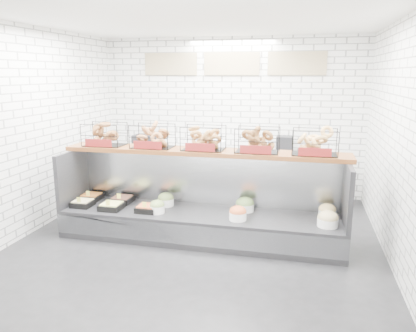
# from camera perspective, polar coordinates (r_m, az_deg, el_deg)

# --- Properties ---
(ground) EXTENTS (5.50, 5.50, 0.00)m
(ground) POSITION_cam_1_polar(r_m,az_deg,el_deg) (5.68, -1.90, -11.25)
(ground) COLOR black
(ground) RESTS_ON ground
(room_shell) EXTENTS (5.02, 5.51, 3.01)m
(room_shell) POSITION_cam_1_polar(r_m,az_deg,el_deg) (5.77, -0.46, 10.27)
(room_shell) COLOR white
(room_shell) RESTS_ON ground
(display_case) EXTENTS (4.00, 0.90, 1.20)m
(display_case) POSITION_cam_1_polar(r_m,az_deg,el_deg) (5.87, -1.02, -7.01)
(display_case) COLOR black
(display_case) RESTS_ON ground
(bagel_shelf) EXTENTS (4.10, 0.50, 0.40)m
(bagel_shelf) POSITION_cam_1_polar(r_m,az_deg,el_deg) (5.76, -0.70, 3.60)
(bagel_shelf) COLOR #522911
(bagel_shelf) RESTS_ON display_case
(prep_counter) EXTENTS (4.00, 0.60, 1.20)m
(prep_counter) POSITION_cam_1_polar(r_m,az_deg,el_deg) (7.78, 2.69, -0.91)
(prep_counter) COLOR #93969B
(prep_counter) RESTS_ON ground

